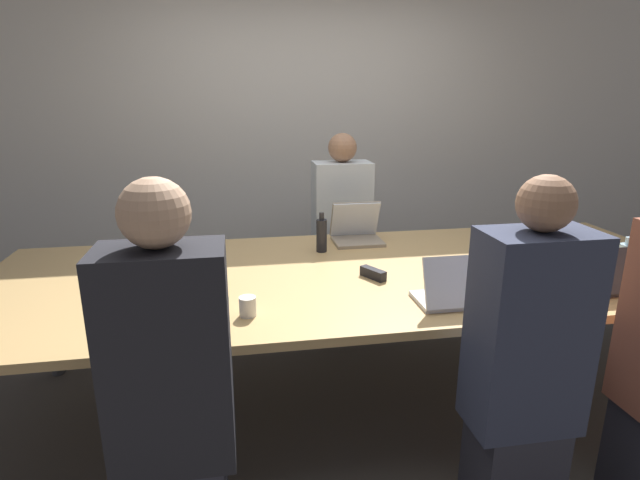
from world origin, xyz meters
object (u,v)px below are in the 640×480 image
Objects in this scene: person_near_midright at (524,370)px; person_far_center at (341,236)px; laptop_near_midright at (459,290)px; stapler at (373,273)px; laptop_near_left at (186,303)px; cup_near_right at (552,286)px; laptop_far_center at (356,230)px; bottle_near_right at (625,260)px; person_near_left at (172,395)px; cup_near_midright at (512,284)px; bottle_far_center at (322,235)px; laptop_near_right at (607,279)px; cup_near_left at (248,306)px.

person_near_midright is 1.91m from person_far_center.
laptop_near_midright is 0.48m from stapler.
laptop_near_left reaches higher than laptop_near_midright.
cup_near_right is (0.70, -1.41, 0.12)m from person_far_center.
bottle_near_right is (1.20, -0.86, 0.02)m from laptop_far_center.
laptop_far_center is 0.43m from person_far_center.
bottle_near_right is 0.15× the size of person_near_left.
cup_near_midright is 0.07× the size of person_far_center.
bottle_far_center reaches higher than laptop_near_right.
person_near_midright is 5.90× the size of bottle_far_center.
cup_near_right is at bearing -9.01° from cup_near_midright.
cup_near_left is (-1.41, -0.00, 0.00)m from cup_near_right.
laptop_near_right reaches higher than cup_near_right.
laptop_far_center reaches higher than bottle_far_center.
bottle_near_right is at bearing -168.99° from laptop_near_midright.
person_near_midright is 1.12m from bottle_near_right.
cup_near_right is at bearing -53.16° from stapler.
laptop_near_midright is 0.25× the size of person_near_left.
person_far_center reaches higher than laptop_near_right.
cup_near_left is at bearing -178.47° from cup_near_midright.
bottle_near_right is at bearing -164.71° from person_near_left.
person_near_left is at bearing 12.26° from laptop_near_right.
bottle_far_center is at bearing 133.70° from cup_near_midright.
laptop_near_midright is 0.46m from person_near_midright.
cup_near_midright is 1.48m from person_far_center.
laptop_near_left is 2.27× the size of stapler.
bottle_far_center is 1.48m from laptop_near_right.
laptop_near_right is (0.75, 0.02, -0.00)m from laptop_near_midright.
person_near_left is (-1.49, -0.48, -0.11)m from cup_near_midright.
laptop_near_midright is 0.31m from cup_near_midright.
person_near_midright reaches higher than cup_near_left.
stapler is at bearing -93.60° from person_far_center.
person_far_center is (-0.22, 1.46, -0.15)m from laptop_near_midright.
laptop_far_center is 3.64× the size of cup_near_left.
bottle_far_center reaches higher than laptop_near_midright.
stapler is at bearing 171.26° from bottle_near_right.
cup_near_left reaches higher than cup_near_right.
person_far_center is 0.99× the size of person_near_left.
cup_near_right is at bearing -179.87° from laptop_near_left.
person_near_midright is 0.57m from cup_near_midright.
cup_near_left is (-0.72, -1.01, -0.03)m from laptop_far_center.
person_near_midright is 16.60× the size of cup_near_left.
bottle_far_center is 0.17× the size of person_near_left.
bottle_near_right is (0.69, 0.12, 0.04)m from cup_near_midright.
cup_near_midright is at bearing -69.54° from person_far_center.
person_far_center is at bearing -81.58° from laptop_near_midright.
laptop_far_center reaches higher than cup_near_midright.
laptop_far_center reaches higher than bottle_near_right.
laptop_near_midright is at bearing -174.61° from cup_near_right.
person_near_left reaches higher than cup_near_left.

